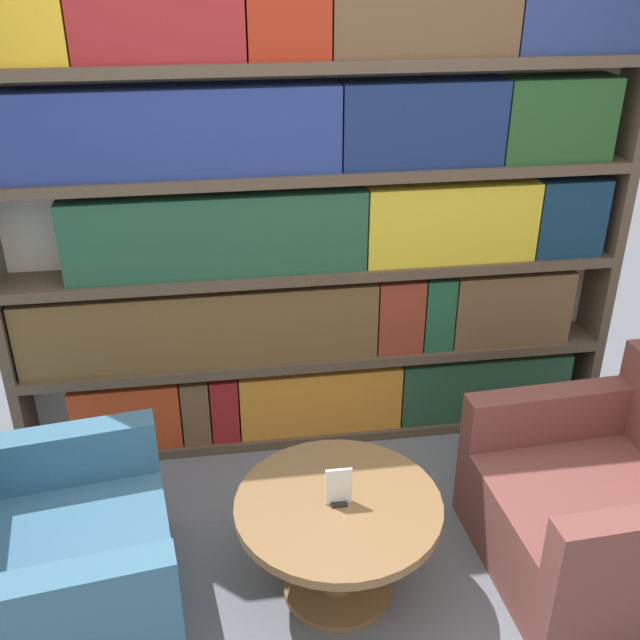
% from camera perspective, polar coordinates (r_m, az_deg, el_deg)
% --- Properties ---
extents(ground_plane, '(14.00, 14.00, 0.00)m').
position_cam_1_polar(ground_plane, '(3.11, 3.61, -22.69)').
color(ground_plane, slate).
extents(bookshelf, '(2.99, 0.30, 2.36)m').
position_cam_1_polar(bookshelf, '(3.53, 0.00, 7.56)').
color(bookshelf, silver).
rests_on(bookshelf, ground_plane).
extents(armchair_left, '(0.99, 1.01, 0.80)m').
position_cam_1_polar(armchair_left, '(3.09, -20.48, -17.58)').
color(armchair_left, '#386684').
rests_on(armchair_left, ground_plane).
extents(armchair_right, '(0.92, 0.95, 0.80)m').
position_cam_1_polar(armchair_right, '(3.37, 21.03, -13.39)').
color(armchair_right, brown).
rests_on(armchair_right, ground_plane).
extents(coffee_table, '(0.80, 0.80, 0.46)m').
position_cam_1_polar(coffee_table, '(3.01, 1.38, -15.59)').
color(coffee_table, brown).
rests_on(coffee_table, ground_plane).
extents(table_sign, '(0.10, 0.06, 0.16)m').
position_cam_1_polar(table_sign, '(2.88, 1.43, -12.73)').
color(table_sign, black).
rests_on(table_sign, coffee_table).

